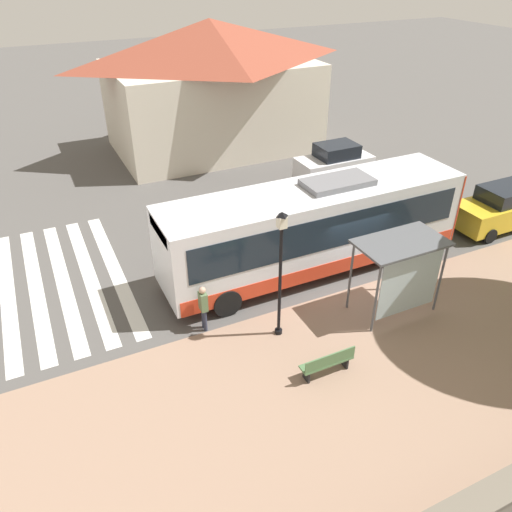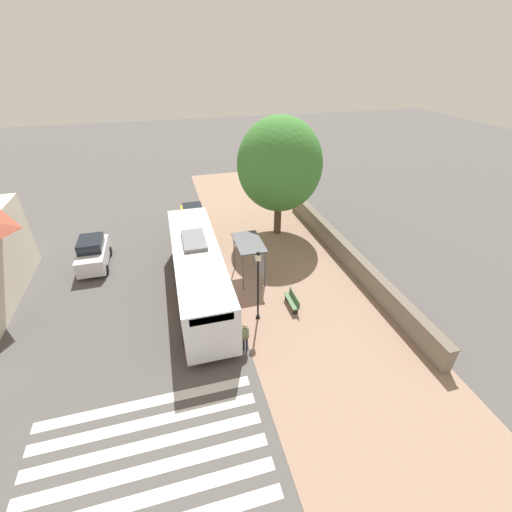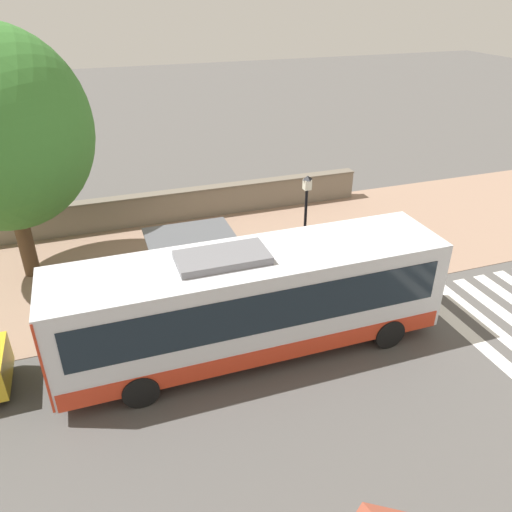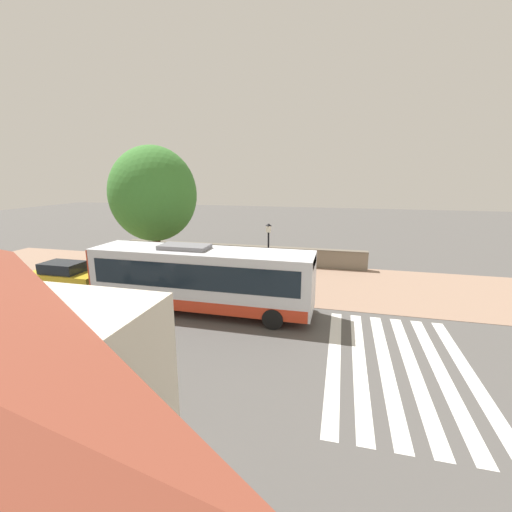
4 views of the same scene
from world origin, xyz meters
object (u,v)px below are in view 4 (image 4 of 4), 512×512
Objects in this scene: parked_car_far_lane at (2,339)px; bench at (269,278)px; shade_tree at (153,194)px; pedestrian at (301,291)px; bus at (201,278)px; bus_shelter at (207,255)px; parked_car_behind_bus at (65,278)px; street_lamp_near at (268,254)px.

bench is at bearing 146.29° from parked_car_far_lane.
pedestrian is at bearing 64.69° from shade_tree.
parked_car_far_lane is at bearing -38.48° from bus.
parked_car_behind_bus is at bearing -70.49° from bus_shelter.
pedestrian is 0.42× the size of parked_car_far_lane.
bench is (-5.06, 2.53, -1.35)m from bus.
bus_shelter is 0.66× the size of street_lamp_near.
pedestrian is (1.90, 6.11, -1.22)m from bus_shelter.
bus reaches higher than parked_car_behind_bus.
bench is 0.36× the size of parked_car_behind_bus.
shade_tree is 2.32× the size of parked_car_far_lane.
shade_tree is at bearing -115.31° from pedestrian.
street_lamp_near is (2.21, 0.42, 2.12)m from bench.
pedestrian is 2.89m from street_lamp_near.
bus_shelter is 0.74× the size of parked_car_far_lane.
parked_car_behind_bus is at bearing -94.19° from bus.
bench is 12.50m from parked_car_behind_bus.
parked_car_far_lane is (9.51, -8.23, -1.61)m from street_lamp_near.
parked_car_behind_bus is at bearing -79.78° from street_lamp_near.
street_lamp_near is 0.48× the size of shade_tree.
parked_car_far_lane is (6.65, -5.29, -0.85)m from bus.
parked_car_behind_bus reaches higher than bench.
shade_tree is at bearing -174.30° from parked_car_far_lane.
bus_shelter is at bearing -162.55° from bus.
bus_shelter is at bearing 56.91° from shade_tree.
parked_car_behind_bus is (0.96, -14.17, -0.04)m from pedestrian.
bus_shelter is 0.65× the size of parked_car_behind_bus.
street_lamp_near is at bearing 134.11° from bus.
shade_tree is (-2.08, -9.19, 5.16)m from bench.
street_lamp_near is at bearing 139.11° from parked_car_far_lane.
street_lamp_near is 12.68m from parked_car_far_lane.
bus reaches higher than parked_car_far_lane.
parked_car_far_lane reaches higher than bench.
bus_shelter is 7.47m from shade_tree.
bus is 5.33m from pedestrian.
bus_shelter reaches higher than pedestrian.
parked_car_far_lane is (10.18, -4.18, -1.22)m from bus_shelter.
bus reaches higher than bus_shelter.
pedestrian is at bearing 128.83° from parked_car_far_lane.
bus reaches higher than bench.
pedestrian is 13.21m from parked_car_far_lane.
shade_tree is (-4.29, -9.61, 3.04)m from street_lamp_near.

